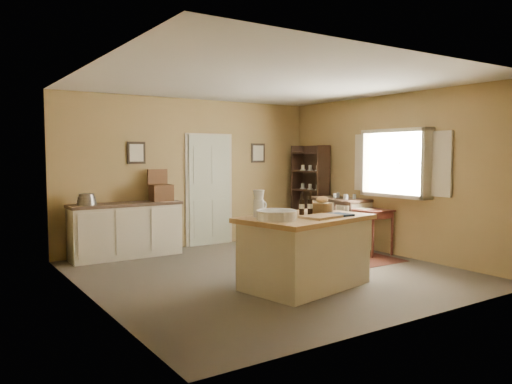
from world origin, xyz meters
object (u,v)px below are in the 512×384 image
right_cabinet (339,222)px  shelving_unit (312,193)px  work_island (305,249)px  desk_chair (334,230)px  sideboard (127,228)px  writing_desk (365,214)px

right_cabinet → shelving_unit: bearing=81.1°
work_island → shelving_unit: bearing=37.1°
work_island → desk_chair: 1.95m
right_cabinet → shelving_unit: 1.08m
sideboard → desk_chair: 3.43m
work_island → desk_chair: work_island is taller
sideboard → right_cabinet: sideboard is taller
sideboard → desk_chair: size_ratio=2.05×
right_cabinet → writing_desk: bearing=-90.0°
sideboard → shelving_unit: 3.73m
sideboard → writing_desk: bearing=-28.4°
writing_desk → desk_chair: 0.73m
sideboard → right_cabinet: (3.54, -1.26, -0.02)m
work_island → shelving_unit: shelving_unit is taller
work_island → shelving_unit: 3.69m
desk_chair → shelving_unit: 1.87m
work_island → right_cabinet: bearing=26.7°
work_island → writing_desk: size_ratio=2.09×
sideboard → shelving_unit: size_ratio=0.98×
work_island → shelving_unit: (2.41, 2.75, 0.45)m
sideboard → desk_chair: (2.85, -1.90, -0.04)m
work_island → right_cabinet: (2.26, 1.79, -0.02)m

